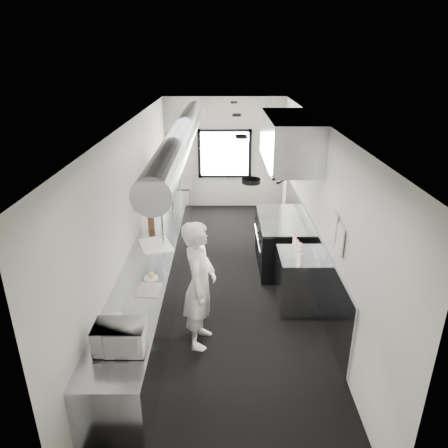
{
  "coord_description": "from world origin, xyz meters",
  "views": [
    {
      "loc": [
        -0.04,
        -6.39,
        3.78
      ],
      "look_at": [
        -0.02,
        -0.2,
        1.21
      ],
      "focal_mm": 33.2,
      "sensor_mm": 36.0,
      "label": 1
    }
  ],
  "objects_px": {
    "plate_stack_c": "(161,171)",
    "squeeze_bottle_a": "(301,259)",
    "far_work_table": "(178,199)",
    "plate_stack_b": "(157,179)",
    "range": "(280,242)",
    "deli_tub_b": "(110,320)",
    "microwave": "(120,337)",
    "exhaust_hood": "(289,140)",
    "squeeze_bottle_d": "(297,245)",
    "line_cook": "(200,285)",
    "squeeze_bottle_e": "(295,241)",
    "knife_block": "(151,220)",
    "bottle_station": "(298,280)",
    "deli_tub_a": "(117,319)",
    "squeeze_bottle_c": "(300,249)",
    "cutting_board": "(156,245)",
    "plate_stack_d": "(163,162)",
    "small_plate": "(151,278)",
    "plate_stack_a": "(156,184)",
    "squeeze_bottle_b": "(299,255)",
    "prep_counter": "(155,274)",
    "pass_shelf": "(161,183)"
  },
  "relations": [
    {
      "from": "plate_stack_c",
      "to": "squeeze_bottle_a",
      "type": "height_order",
      "value": "plate_stack_c"
    },
    {
      "from": "far_work_table",
      "to": "plate_stack_b",
      "type": "xyz_separation_m",
      "value": [
        -0.04,
        -2.63,
        1.29
      ]
    },
    {
      "from": "range",
      "to": "squeeze_bottle_a",
      "type": "distance_m",
      "value": 1.78
    },
    {
      "from": "deli_tub_b",
      "to": "microwave",
      "type": "bearing_deg",
      "value": -63.21
    },
    {
      "from": "exhaust_hood",
      "to": "squeeze_bottle_d",
      "type": "xyz_separation_m",
      "value": [
        0.02,
        -1.21,
        -1.41
      ]
    },
    {
      "from": "far_work_table",
      "to": "line_cook",
      "type": "relative_size",
      "value": 0.66
    },
    {
      "from": "squeeze_bottle_e",
      "to": "knife_block",
      "type": "bearing_deg",
      "value": 162.22
    },
    {
      "from": "line_cook",
      "to": "squeeze_bottle_e",
      "type": "relative_size",
      "value": 10.45
    },
    {
      "from": "bottle_station",
      "to": "deli_tub_a",
      "type": "height_order",
      "value": "deli_tub_a"
    },
    {
      "from": "squeeze_bottle_c",
      "to": "cutting_board",
      "type": "bearing_deg",
      "value": 172.26
    },
    {
      "from": "plate_stack_d",
      "to": "squeeze_bottle_d",
      "type": "relative_size",
      "value": 2.39
    },
    {
      "from": "bottle_station",
      "to": "small_plate",
      "type": "relative_size",
      "value": 4.65
    },
    {
      "from": "exhaust_hood",
      "to": "plate_stack_a",
      "type": "xyz_separation_m",
      "value": [
        -2.27,
        -0.33,
        -0.68
      ]
    },
    {
      "from": "exhaust_hood",
      "to": "plate_stack_c",
      "type": "distance_m",
      "value": 2.44
    },
    {
      "from": "cutting_board",
      "to": "squeeze_bottle_b",
      "type": "relative_size",
      "value": 3.25
    },
    {
      "from": "bottle_station",
      "to": "line_cook",
      "type": "xyz_separation_m",
      "value": [
        -1.5,
        -0.9,
        0.46
      ]
    },
    {
      "from": "knife_block",
      "to": "plate_stack_b",
      "type": "height_order",
      "value": "plate_stack_b"
    },
    {
      "from": "bottle_station",
      "to": "squeeze_bottle_b",
      "type": "distance_m",
      "value": 0.58
    },
    {
      "from": "line_cook",
      "to": "small_plate",
      "type": "distance_m",
      "value": 0.7
    },
    {
      "from": "line_cook",
      "to": "deli_tub_b",
      "type": "height_order",
      "value": "line_cook"
    },
    {
      "from": "cutting_board",
      "to": "plate_stack_c",
      "type": "distance_m",
      "value": 1.74
    },
    {
      "from": "knife_block",
      "to": "prep_counter",
      "type": "bearing_deg",
      "value": -90.4
    },
    {
      "from": "pass_shelf",
      "to": "plate_stack_c",
      "type": "relative_size",
      "value": 9.76
    },
    {
      "from": "squeeze_bottle_a",
      "to": "squeeze_bottle_c",
      "type": "bearing_deg",
      "value": 83.03
    },
    {
      "from": "line_cook",
      "to": "squeeze_bottle_c",
      "type": "distance_m",
      "value": 1.76
    },
    {
      "from": "far_work_table",
      "to": "plate_stack_c",
      "type": "bearing_deg",
      "value": -91.55
    },
    {
      "from": "small_plate",
      "to": "squeeze_bottle_c",
      "type": "height_order",
      "value": "squeeze_bottle_c"
    },
    {
      "from": "plate_stack_b",
      "to": "squeeze_bottle_b",
      "type": "bearing_deg",
      "value": -32.39
    },
    {
      "from": "prep_counter",
      "to": "squeeze_bottle_b",
      "type": "distance_m",
      "value": 2.34
    },
    {
      "from": "deli_tub_a",
      "to": "cutting_board",
      "type": "bearing_deg",
      "value": 86.33
    },
    {
      "from": "cutting_board",
      "to": "exhaust_hood",
      "type": "bearing_deg",
      "value": 25.43
    },
    {
      "from": "far_work_table",
      "to": "squeeze_bottle_a",
      "type": "bearing_deg",
      "value": -61.85
    },
    {
      "from": "prep_counter",
      "to": "line_cook",
      "type": "distance_m",
      "value": 1.44
    },
    {
      "from": "knife_block",
      "to": "squeeze_bottle_c",
      "type": "distance_m",
      "value": 2.68
    },
    {
      "from": "exhaust_hood",
      "to": "deli_tub_b",
      "type": "relative_size",
      "value": 17.49
    },
    {
      "from": "far_work_table",
      "to": "plate_stack_a",
      "type": "distance_m",
      "value": 3.1
    },
    {
      "from": "exhaust_hood",
      "to": "range",
      "type": "bearing_deg",
      "value": 180.0
    },
    {
      "from": "far_work_table",
      "to": "deli_tub_a",
      "type": "xyz_separation_m",
      "value": [
        -0.11,
        -5.61,
        0.5
      ]
    },
    {
      "from": "exhaust_hood",
      "to": "plate_stack_c",
      "type": "bearing_deg",
      "value": 168.33
    },
    {
      "from": "microwave",
      "to": "plate_stack_d",
      "type": "relative_size",
      "value": 1.25
    },
    {
      "from": "squeeze_bottle_a",
      "to": "microwave",
      "type": "bearing_deg",
      "value": -139.68
    },
    {
      "from": "cutting_board",
      "to": "knife_block",
      "type": "bearing_deg",
      "value": 104.11
    },
    {
      "from": "exhaust_hood",
      "to": "squeeze_bottle_c",
      "type": "height_order",
      "value": "exhaust_hood"
    },
    {
      "from": "line_cook",
      "to": "microwave",
      "type": "height_order",
      "value": "line_cook"
    },
    {
      "from": "line_cook",
      "to": "squeeze_bottle_b",
      "type": "relative_size",
      "value": 9.57
    },
    {
      "from": "deli_tub_b",
      "to": "range",
      "type": "bearing_deg",
      "value": 52.85
    },
    {
      "from": "deli_tub_b",
      "to": "squeeze_bottle_d",
      "type": "bearing_deg",
      "value": 38.03
    },
    {
      "from": "pass_shelf",
      "to": "microwave",
      "type": "distance_m",
      "value": 3.9
    },
    {
      "from": "small_plate",
      "to": "squeeze_bottle_e",
      "type": "relative_size",
      "value": 1.11
    },
    {
      "from": "plate_stack_b",
      "to": "pass_shelf",
      "type": "bearing_deg",
      "value": 90.67
    }
  ]
}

